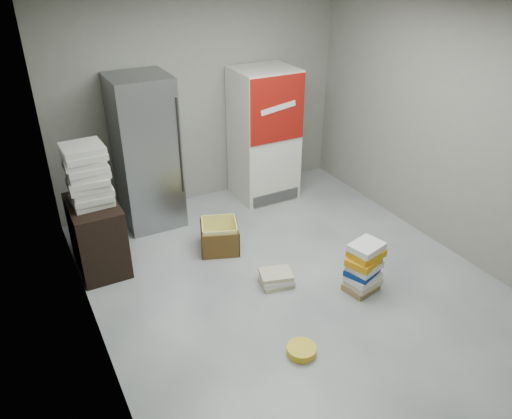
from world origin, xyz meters
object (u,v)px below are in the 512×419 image
object	(u,v)px
cardboard_box	(220,238)
coke_cooler	(264,135)
wood_shelf	(97,235)
steel_fridge	(146,153)
phonebook_stack_main	(364,268)

from	to	relation	value
cardboard_box	coke_cooler	bearing A→B (deg)	62.12
wood_shelf	cardboard_box	size ratio (longest dim) A/B	1.41
steel_fridge	coke_cooler	bearing A→B (deg)	-0.18
coke_cooler	cardboard_box	xyz separation A→B (m)	(-1.16, -1.03, -0.76)
steel_fridge	cardboard_box	bearing A→B (deg)	-64.71
phonebook_stack_main	cardboard_box	bearing A→B (deg)	106.94
wood_shelf	cardboard_box	bearing A→B (deg)	-13.07
coke_cooler	wood_shelf	size ratio (longest dim) A/B	2.25
steel_fridge	phonebook_stack_main	bearing A→B (deg)	-58.89
coke_cooler	cardboard_box	bearing A→B (deg)	-138.38
steel_fridge	wood_shelf	world-z (taller)	steel_fridge
steel_fridge	phonebook_stack_main	xyz separation A→B (m)	(1.48, -2.46, -0.67)
wood_shelf	cardboard_box	world-z (taller)	wood_shelf
phonebook_stack_main	cardboard_box	world-z (taller)	phonebook_stack_main
phonebook_stack_main	wood_shelf	bearing A→B (deg)	125.24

